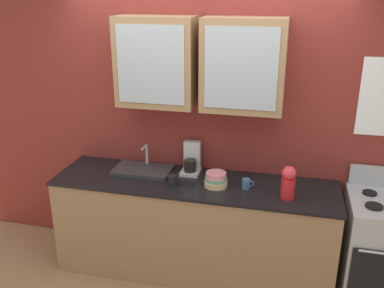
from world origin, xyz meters
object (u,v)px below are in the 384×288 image
(sink_faucet, at_px, (143,169))
(bowl_stack, at_px, (216,180))
(cup_near_sink, at_px, (173,180))
(stove_range, at_px, (381,251))
(cup_near_bowls, at_px, (246,184))
(vase, at_px, (288,182))
(coffee_maker, at_px, (191,161))

(sink_faucet, distance_m, bowl_stack, 0.74)
(cup_near_sink, bearing_deg, stove_range, 3.48)
(sink_faucet, relative_size, cup_near_sink, 4.60)
(stove_range, height_order, cup_near_bowls, stove_range)
(bowl_stack, xyz_separation_m, vase, (0.61, -0.08, 0.08))
(stove_range, bearing_deg, vase, -171.61)
(stove_range, relative_size, cup_near_bowls, 10.72)
(coffee_maker, bearing_deg, cup_near_bowls, -22.28)
(stove_range, distance_m, sink_faucet, 2.18)
(stove_range, bearing_deg, bowl_stack, -178.50)
(cup_near_sink, bearing_deg, bowl_stack, 10.96)
(cup_near_bowls, bearing_deg, sink_faucet, 172.58)
(sink_faucet, xyz_separation_m, vase, (1.33, -0.23, 0.12))
(stove_range, height_order, cup_near_sink, stove_range)
(bowl_stack, distance_m, cup_near_bowls, 0.26)
(stove_range, distance_m, coffee_maker, 1.79)
(stove_range, relative_size, bowl_stack, 5.53)
(sink_faucet, bearing_deg, cup_near_sink, -31.38)
(stove_range, height_order, bowl_stack, stove_range)
(cup_near_sink, xyz_separation_m, coffee_maker, (0.09, 0.31, 0.06))
(sink_faucet, distance_m, cup_near_bowls, 0.99)
(stove_range, bearing_deg, cup_near_sink, -176.52)
(coffee_maker, bearing_deg, cup_near_sink, -106.40)
(vase, height_order, cup_near_sink, vase)
(cup_near_bowls, distance_m, coffee_maker, 0.58)
(vase, xyz_separation_m, cup_near_sink, (-0.97, 0.01, -0.09))
(bowl_stack, bearing_deg, vase, -7.66)
(coffee_maker, bearing_deg, stove_range, -6.77)
(vase, bearing_deg, cup_near_bowls, 164.08)
(sink_faucet, bearing_deg, vase, -9.68)
(sink_faucet, relative_size, vase, 1.91)
(stove_range, xyz_separation_m, cup_near_bowls, (-1.15, -0.02, 0.50))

